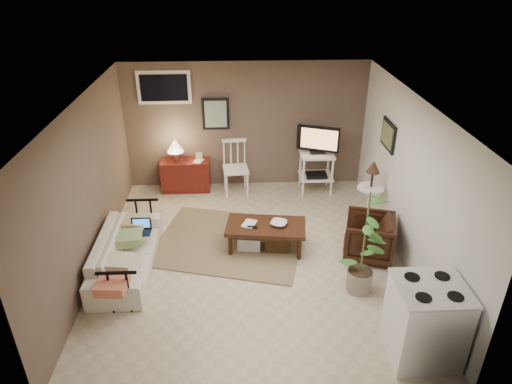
{
  "coord_description": "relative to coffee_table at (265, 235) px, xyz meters",
  "views": [
    {
      "loc": [
        -0.2,
        -5.65,
        4.07
      ],
      "look_at": [
        0.09,
        0.35,
        0.92
      ],
      "focal_mm": 32.0,
      "sensor_mm": 36.0,
      "label": 1
    }
  ],
  "objects": [
    {
      "name": "sofa_end_rails",
      "position": [
        -1.92,
        -0.4,
        0.07
      ],
      "size": [
        0.51,
        1.89,
        0.64
      ],
      "primitive_type": null,
      "color": "black",
      "rests_on": "floor"
    },
    {
      "name": "spindle_chair",
      "position": [
        -0.43,
        1.93,
        0.22
      ],
      "size": [
        0.5,
        0.5,
        1.01
      ],
      "color": "white",
      "rests_on": "floor"
    },
    {
      "name": "bowl",
      "position": [
        0.2,
        -0.02,
        0.3
      ],
      "size": [
        0.25,
        0.14,
        0.24
      ],
      "primitive_type": "imported",
      "rotation": [
        0.0,
        0.0,
        -0.34
      ],
      "color": "#38190F",
      "rests_on": "coffee_table"
    },
    {
      "name": "potted_plant",
      "position": [
        1.21,
        -1.03,
        0.56
      ],
      "size": [
        0.38,
        0.38,
        1.53
      ],
      "color": "gray",
      "rests_on": "floor"
    },
    {
      "name": "book_console",
      "position": [
        -1.19,
        2.04,
        0.46
      ],
      "size": [
        0.15,
        0.08,
        0.21
      ],
      "primitive_type": "imported",
      "rotation": [
        0.0,
        0.0,
        -0.38
      ],
      "color": "#38190F",
      "rests_on": "red_console"
    },
    {
      "name": "coffee_table",
      "position": [
        0.0,
        0.0,
        0.0
      ],
      "size": [
        1.26,
        0.77,
        0.45
      ],
      "color": "#38190F",
      "rests_on": "floor"
    },
    {
      "name": "window",
      "position": [
        -1.67,
        2.27,
        1.7
      ],
      "size": [
        0.96,
        0.03,
        0.6
      ],
      "primitive_type": "cube",
      "color": "white"
    },
    {
      "name": "rug",
      "position": [
        -0.55,
        0.2,
        -0.24
      ],
      "size": [
        2.62,
        2.3,
        0.02
      ],
      "primitive_type": "cube",
      "rotation": [
        0.0,
        0.0,
        -0.25
      ],
      "color": "olive",
      "rests_on": "floor"
    },
    {
      "name": "art_back",
      "position": [
        -0.77,
        2.27,
        1.2
      ],
      "size": [
        0.5,
        0.03,
        0.6
      ],
      "primitive_type": "cube",
      "color": "black"
    },
    {
      "name": "art_right",
      "position": [
        2.0,
        0.84,
        1.27
      ],
      "size": [
        0.03,
        0.6,
        0.45
      ],
      "primitive_type": "cube",
      "color": "black"
    },
    {
      "name": "floor",
      "position": [
        -0.22,
        -0.21,
        -0.25
      ],
      "size": [
        5.0,
        5.0,
        0.0
      ],
      "primitive_type": "plane",
      "color": "#C1B293",
      "rests_on": "ground"
    },
    {
      "name": "side_table",
      "position": [
        1.77,
        0.65,
        0.46
      ],
      "size": [
        0.43,
        0.43,
        1.16
      ],
      "color": "white",
      "rests_on": "floor"
    },
    {
      "name": "red_console",
      "position": [
        -1.4,
        2.07,
        0.11
      ],
      "size": [
        0.91,
        0.41,
        1.05
      ],
      "color": "maroon",
      "rests_on": "floor"
    },
    {
      "name": "sofa_pillows",
      "position": [
        -1.98,
        -0.62,
        0.2
      ],
      "size": [
        0.36,
        1.8,
        0.13
      ],
      "primitive_type": null,
      "color": "beige",
      "rests_on": "sofa"
    },
    {
      "name": "sofa",
      "position": [
        -2.02,
        -0.4,
        0.12
      ],
      "size": [
        0.55,
        1.89,
        0.74
      ],
      "primitive_type": "imported",
      "rotation": [
        0.0,
        0.0,
        1.57
      ],
      "color": "beige",
      "rests_on": "floor"
    },
    {
      "name": "tv_stand",
      "position": [
        1.09,
        1.89,
        0.44
      ],
      "size": [
        0.75,
        0.5,
        1.3
      ],
      "color": "white",
      "rests_on": "floor"
    },
    {
      "name": "armchair",
      "position": [
        1.53,
        -0.25,
        0.11
      ],
      "size": [
        0.82,
        0.85,
        0.72
      ],
      "primitive_type": "imported",
      "rotation": [
        0.0,
        0.0,
        -1.86
      ],
      "color": "black",
      "rests_on": "floor"
    },
    {
      "name": "book_table",
      "position": [
        -0.32,
        0.06,
        0.3
      ],
      "size": [
        0.17,
        0.09,
        0.25
      ],
      "primitive_type": "imported",
      "rotation": [
        0.0,
        0.0,
        -0.42
      ],
      "color": "#38190F",
      "rests_on": "coffee_table"
    },
    {
      "name": "laptop",
      "position": [
        -1.84,
        -0.07,
        0.23
      ],
      "size": [
        0.29,
        0.21,
        0.2
      ],
      "color": "black",
      "rests_on": "sofa"
    },
    {
      "name": "stove",
      "position": [
        1.62,
        -2.18,
        0.23
      ],
      "size": [
        0.75,
        0.7,
        0.98
      ],
      "color": "white",
      "rests_on": "floor"
    }
  ]
}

